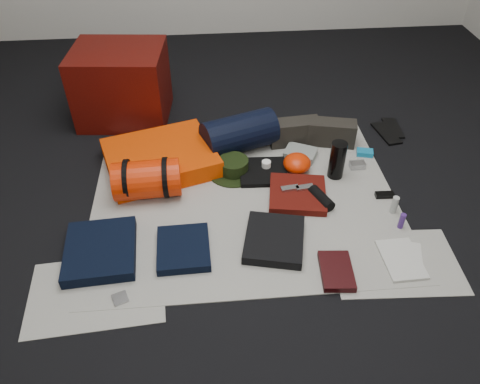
{
  "coord_description": "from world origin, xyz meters",
  "views": [
    {
      "loc": [
        -0.19,
        -1.85,
        1.66
      ],
      "look_at": [
        -0.03,
        -0.05,
        0.1
      ],
      "focal_mm": 35.0,
      "sensor_mm": 36.0,
      "label": 1
    }
  ],
  "objects": [
    {
      "name": "floor",
      "position": [
        0.0,
        0.0,
        -0.01
      ],
      "size": [
        4.5,
        4.5,
        0.02
      ],
      "primitive_type": "cube",
      "color": "black",
      "rests_on": "ground"
    },
    {
      "name": "newspaper_mat",
      "position": [
        0.0,
        0.0,
        0.0
      ],
      "size": [
        1.6,
        1.3,
        0.01
      ],
      "primitive_type": "cube",
      "color": "beige",
      "rests_on": "floor"
    },
    {
      "name": "newspaper_sheet_front_left",
      "position": [
        -0.7,
        -0.55,
        0.0
      ],
      "size": [
        0.61,
        0.44,
        0.0
      ],
      "primitive_type": "cube",
      "rotation": [
        0.0,
        0.0,
        0.07
      ],
      "color": "beige",
      "rests_on": "floor"
    },
    {
      "name": "newspaper_sheet_front_right",
      "position": [
        0.65,
        -0.5,
        0.0
      ],
      "size": [
        0.6,
        0.43,
        0.0
      ],
      "primitive_type": "cube",
      "rotation": [
        0.0,
        0.0,
        -0.05
      ],
      "color": "beige",
      "rests_on": "floor"
    },
    {
      "name": "red_cabinet",
      "position": [
        -0.7,
        0.91,
        0.23
      ],
      "size": [
        0.6,
        0.52,
        0.46
      ],
      "primitive_type": "cube",
      "rotation": [
        0.0,
        0.0,
        -0.1
      ],
      "color": "#490A05",
      "rests_on": "floor"
    },
    {
      "name": "sleeping_pad",
      "position": [
        -0.45,
        0.33,
        0.06
      ],
      "size": [
        0.71,
        0.64,
        0.11
      ],
      "primitive_type": "cube",
      "rotation": [
        0.0,
        0.0,
        0.3
      ],
      "color": "#E63E02",
      "rests_on": "newspaper_mat"
    },
    {
      "name": "stuff_sack",
      "position": [
        -0.51,
        0.08,
        0.11
      ],
      "size": [
        0.36,
        0.22,
        0.2
      ],
      "primitive_type": "cylinder",
      "rotation": [
        0.0,
        1.57,
        0.05
      ],
      "color": "red",
      "rests_on": "newspaper_mat"
    },
    {
      "name": "sack_strap_left",
      "position": [
        -0.61,
        0.08,
        0.11
      ],
      "size": [
        0.02,
        0.22,
        0.22
      ],
      "primitive_type": "cylinder",
      "rotation": [
        0.0,
        1.57,
        0.0
      ],
      "color": "black",
      "rests_on": "newspaper_mat"
    },
    {
      "name": "sack_strap_right",
      "position": [
        -0.41,
        0.08,
        0.11
      ],
      "size": [
        0.03,
        0.22,
        0.22
      ],
      "primitive_type": "cylinder",
      "rotation": [
        0.0,
        1.57,
        0.0
      ],
      "color": "black",
      "rests_on": "newspaper_mat"
    },
    {
      "name": "navy_duffel",
      "position": [
        0.01,
        0.45,
        0.12
      ],
      "size": [
        0.48,
        0.36,
        0.22
      ],
      "primitive_type": "cylinder",
      "rotation": [
        0.0,
        1.57,
        0.35
      ],
      "color": "black",
      "rests_on": "newspaper_mat"
    },
    {
      "name": "boonie_brim",
      "position": [
        -0.04,
        0.24,
        0.01
      ],
      "size": [
        0.32,
        0.32,
        0.01
      ],
      "primitive_type": "cylinder",
      "rotation": [
        0.0,
        0.0,
        0.08
      ],
      "color": "black",
      "rests_on": "newspaper_mat"
    },
    {
      "name": "boonie_crown",
      "position": [
        -0.04,
        0.24,
        0.05
      ],
      "size": [
        0.17,
        0.17,
        0.08
      ],
      "primitive_type": "cylinder",
      "color": "black",
      "rests_on": "boonie_brim"
    },
    {
      "name": "hiking_boot_left",
      "position": [
        0.35,
        0.49,
        0.08
      ],
      "size": [
        0.31,
        0.14,
        0.15
      ],
      "primitive_type": "cube",
      "rotation": [
        0.0,
        0.0,
        0.09
      ],
      "color": "black",
      "rests_on": "newspaper_mat"
    },
    {
      "name": "hiking_boot_right",
      "position": [
        0.56,
        0.47,
        0.08
      ],
      "size": [
        0.32,
        0.18,
        0.15
      ],
      "primitive_type": "cube",
      "rotation": [
        0.0,
        0.0,
        -0.22
      ],
      "color": "black",
      "rests_on": "newspaper_mat"
    },
    {
      "name": "flip_flop_left",
      "position": [
        0.95,
        0.54,
        0.01
      ],
      "size": [
        0.13,
        0.26,
        0.01
      ],
      "primitive_type": "cube",
      "rotation": [
        0.0,
        0.0,
        0.17
      ],
      "color": "black",
      "rests_on": "floor"
    },
    {
      "name": "flip_flop_right",
      "position": [
        1.02,
        0.59,
        0.01
      ],
      "size": [
        0.1,
        0.24,
        0.01
      ],
      "primitive_type": "cube",
      "rotation": [
        0.0,
        0.0,
        -0.05
      ],
      "color": "black",
      "rests_on": "floor"
    },
    {
      "name": "trousers_navy_a",
      "position": [
        -0.71,
        -0.34,
        0.03
      ],
      "size": [
        0.34,
        0.38,
        0.06
      ],
      "primitive_type": "cube",
      "rotation": [
        0.0,
        0.0,
        0.06
      ],
      "color": "black",
      "rests_on": "newspaper_mat"
    },
    {
      "name": "trousers_navy_b",
      "position": [
        -0.32,
        -0.35,
        0.03
      ],
      "size": [
        0.25,
        0.28,
        0.04
      ],
      "primitive_type": "cube",
      "rotation": [
        0.0,
        0.0,
        0.02
      ],
      "color": "black",
      "rests_on": "newspaper_mat"
    },
    {
      "name": "trousers_charcoal",
      "position": [
        0.11,
        -0.33,
        0.03
      ],
      "size": [
        0.34,
        0.37,
        0.05
      ],
      "primitive_type": "cube",
      "rotation": [
        0.0,
        0.0,
        -0.23
      ],
      "color": "black",
      "rests_on": "newspaper_mat"
    },
    {
      "name": "black_tshirt",
      "position": [
        0.12,
        0.2,
        0.02
      ],
      "size": [
        0.28,
        0.26,
        0.03
      ],
      "primitive_type": "cube",
      "rotation": [
        0.0,
        0.0,
        -0.05
      ],
      "color": "black",
      "rests_on": "newspaper_mat"
    },
    {
      "name": "red_shirt",
      "position": [
        0.28,
        -0.01,
        0.03
      ],
      "size": [
        0.34,
        0.34,
        0.04
      ],
      "primitive_type": "cube",
      "rotation": [
        0.0,
        0.0,
        -0.17
      ],
      "color": "#4C0D08",
      "rests_on": "newspaper_mat"
    },
    {
      "name": "orange_stuff_sack",
      "position": [
        0.32,
        0.21,
        0.06
      ],
      "size": [
        0.18,
        0.18,
        0.1
      ],
      "primitive_type": "ellipsoid",
      "rotation": [
        0.0,
        0.0,
        -0.16
      ],
      "color": "red",
      "rests_on": "newspaper_mat"
    },
    {
      "name": "first_aid_pouch",
      "position": [
        0.36,
        0.34,
        0.03
      ],
      "size": [
        0.22,
        0.2,
        0.04
      ],
      "primitive_type": "cube",
      "rotation": [
        0.0,
        0.0,
        -0.47
      ],
      "color": "gray",
      "rests_on": "newspaper_mat"
    },
    {
      "name": "water_bottle",
      "position": [
        0.52,
        0.15,
        0.12
      ],
      "size": [
        0.11,
        0.11,
        0.22
      ],
      "primitive_type": "cylinder",
      "rotation": [
        0.0,
        0.0,
        -0.37
      ],
      "color": "black",
      "rests_on": "newspaper_mat"
    },
    {
      "name": "speaker",
      "position": [
        0.4,
        -0.07,
        0.04
      ],
      "size": [
        0.12,
        0.17,
        0.06
      ],
      "primitive_type": "cylinder",
      "rotation": [
        1.57,
        0.0,
        0.4
      ],
      "color": "black",
      "rests_on": "newspaper_mat"
    },
    {
      "name": "compact_camera",
      "position": [
        0.67,
        0.21,
        0.02
      ],
      "size": [
        0.09,
        0.06,
        0.03
      ],
      "primitive_type": "cube",
      "rotation": [
        0.0,
        0.0,
        0.04
      ],
      "color": "#A4A5A9",
      "rests_on": "newspaper_mat"
    },
    {
      "name": "cyan_case",
      "position": [
        0.75,
        0.33,
        0.02
      ],
      "size": [
        0.11,
        0.08,
        0.03
      ],
      "primitive_type": "cube",
      "rotation": [
        0.0,
        0.0,
        -0.25
      ],
      "color": "#1074A2",
      "rests_on": "newspaper_mat"
    },
    {
      "name": "toiletry_purple",
      "position": [
        0.75,
        -0.28,
        0.05
      ],
      "size": [
        0.04,
        0.04,
        0.08
      ],
      "primitive_type": "cylinder",
      "rotation": [
        0.0,
        0.0,
        0.31
      ],
      "color": "#40226D",
      "rests_on": "newspaper_mat"
    },
    {
      "name": "toiletry_clear",
      "position": [
        0.75,
        -0.17,
        0.06
      ],
      "size": [
        0.04,
        0.04,
        0.1
      ],
      "primitive_type": "cylinder",
      "rotation": [
        0.0,
        0.0,
        0.18
      ],
      "color": "#9DA19D",
      "rests_on": "newspaper_mat"
    },
    {
      "name": "paperback_book",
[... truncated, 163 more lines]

